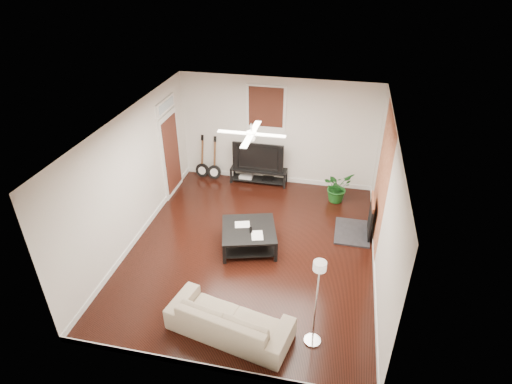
{
  "coord_description": "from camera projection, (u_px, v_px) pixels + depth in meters",
  "views": [
    {
      "loc": [
        1.56,
        -6.84,
        5.59
      ],
      "look_at": [
        0.0,
        0.4,
        1.15
      ],
      "focal_mm": 29.61,
      "sensor_mm": 36.0,
      "label": 1
    }
  ],
  "objects": [
    {
      "name": "tv_stand",
      "position": [
        259.0,
        176.0,
        11.19
      ],
      "size": [
        1.48,
        0.4,
        0.41
      ],
      "primitive_type": "cube",
      "color": "black",
      "rests_on": "floor"
    },
    {
      "name": "potted_plant",
      "position": [
        337.0,
        187.0,
        10.33
      ],
      "size": [
        0.91,
        0.91,
        0.77
      ],
      "primitive_type": "imported",
      "rotation": [
        0.0,
        0.0,
        0.82
      ],
      "color": "#17531A",
      "rests_on": "floor"
    },
    {
      "name": "guitar_left",
      "position": [
        201.0,
        158.0,
        11.25
      ],
      "size": [
        0.39,
        0.3,
        1.19
      ],
      "primitive_type": null,
      "rotation": [
        0.0,
        0.0,
        -0.11
      ],
      "color": "black",
      "rests_on": "floor"
    },
    {
      "name": "floor_lamp",
      "position": [
        316.0,
        304.0,
        6.4
      ],
      "size": [
        0.33,
        0.33,
        1.67
      ],
      "primitive_type": null,
      "rotation": [
        0.0,
        0.0,
        -0.22
      ],
      "color": "white",
      "rests_on": "floor"
    },
    {
      "name": "coffee_table",
      "position": [
        249.0,
        237.0,
        8.83
      ],
      "size": [
        1.35,
        1.35,
        0.46
      ],
      "primitive_type": "cube",
      "rotation": [
        0.0,
        0.0,
        0.27
      ],
      "color": "black",
      "rests_on": "floor"
    },
    {
      "name": "fireplace",
      "position": [
        361.0,
        216.0,
        9.09
      ],
      "size": [
        0.8,
        1.1,
        0.92
      ],
      "primitive_type": "cube",
      "color": "black",
      "rests_on": "floor"
    },
    {
      "name": "door_left",
      "position": [
        170.0,
        147.0,
        10.28
      ],
      "size": [
        0.08,
        1.0,
        2.5
      ],
      "primitive_type": "cube",
      "color": "white",
      "rests_on": "wall_left"
    },
    {
      "name": "room",
      "position": [
        252.0,
        191.0,
        8.17
      ],
      "size": [
        5.01,
        6.01,
        2.81
      ],
      "color": "black",
      "rests_on": "ground"
    },
    {
      "name": "sofa",
      "position": [
        230.0,
        319.0,
        6.84
      ],
      "size": [
        2.16,
        1.22,
        0.6
      ],
      "primitive_type": "imported",
      "rotation": [
        0.0,
        0.0,
        2.93
      ],
      "color": "#BCA78D",
      "rests_on": "floor"
    },
    {
      "name": "guitar_right",
      "position": [
        214.0,
        159.0,
        11.16
      ],
      "size": [
        0.37,
        0.26,
        1.19
      ],
      "primitive_type": null,
      "rotation": [
        0.0,
        0.0,
        -0.01
      ],
      "color": "black",
      "rests_on": "floor"
    },
    {
      "name": "brick_accent",
      "position": [
        382.0,
        180.0,
        8.56
      ],
      "size": [
        0.02,
        2.2,
        2.8
      ],
      "primitive_type": "cube",
      "color": "#9D5032",
      "rests_on": "floor"
    },
    {
      "name": "ceiling_fan",
      "position": [
        251.0,
        134.0,
        7.55
      ],
      "size": [
        1.24,
        1.24,
        0.32
      ],
      "primitive_type": null,
      "color": "white",
      "rests_on": "ceiling"
    },
    {
      "name": "tv",
      "position": [
        259.0,
        155.0,
        10.9
      ],
      "size": [
        1.33,
        0.17,
        0.76
      ],
      "primitive_type": "imported",
      "color": "black",
      "rests_on": "tv_stand"
    },
    {
      "name": "window_back",
      "position": [
        266.0,
        111.0,
        10.43
      ],
      "size": [
        1.0,
        0.06,
        1.3
      ],
      "primitive_type": "cube",
      "color": "black",
      "rests_on": "wall_back"
    }
  ]
}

